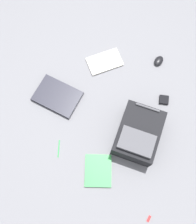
{
  "coord_description": "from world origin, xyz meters",
  "views": [
    {
      "loc": [
        0.23,
        -0.61,
        2.05
      ],
      "look_at": [
        -0.0,
        0.01,
        0.02
      ],
      "focal_mm": 44.29,
      "sensor_mm": 36.0,
      "label": 1
    }
  ],
  "objects_px": {
    "pen_black": "(59,149)",
    "computer_mouse": "(159,61)",
    "book_comic": "(105,62)",
    "laptop": "(57,96)",
    "usb_stick": "(149,219)",
    "earbud_pouch": "(164,100)",
    "backpack": "(138,134)",
    "book_red": "(98,171)"
  },
  "relations": [
    {
      "from": "pen_black",
      "to": "computer_mouse",
      "type": "bearing_deg",
      "value": 62.82
    },
    {
      "from": "book_comic",
      "to": "pen_black",
      "type": "height_order",
      "value": "book_comic"
    },
    {
      "from": "computer_mouse",
      "to": "pen_black",
      "type": "height_order",
      "value": "computer_mouse"
    },
    {
      "from": "book_comic",
      "to": "pen_black",
      "type": "distance_m",
      "value": 0.8
    },
    {
      "from": "laptop",
      "to": "usb_stick",
      "type": "bearing_deg",
      "value": -32.89
    },
    {
      "from": "laptop",
      "to": "earbud_pouch",
      "type": "distance_m",
      "value": 0.84
    },
    {
      "from": "usb_stick",
      "to": "pen_black",
      "type": "bearing_deg",
      "value": 163.29
    },
    {
      "from": "usb_stick",
      "to": "backpack",
      "type": "bearing_deg",
      "value": 116.38
    },
    {
      "from": "laptop",
      "to": "usb_stick",
      "type": "height_order",
      "value": "laptop"
    },
    {
      "from": "laptop",
      "to": "book_red",
      "type": "relative_size",
      "value": 1.33
    },
    {
      "from": "laptop",
      "to": "computer_mouse",
      "type": "relative_size",
      "value": 3.88
    },
    {
      "from": "book_red",
      "to": "earbud_pouch",
      "type": "bearing_deg",
      "value": 67.05
    },
    {
      "from": "pen_black",
      "to": "backpack",
      "type": "bearing_deg",
      "value": 29.04
    },
    {
      "from": "pen_black",
      "to": "usb_stick",
      "type": "height_order",
      "value": "same"
    },
    {
      "from": "pen_black",
      "to": "earbud_pouch",
      "type": "xyz_separation_m",
      "value": [
        0.63,
        0.65,
        0.01
      ]
    },
    {
      "from": "laptop",
      "to": "computer_mouse",
      "type": "bearing_deg",
      "value": 41.18
    },
    {
      "from": "laptop",
      "to": "book_red",
      "type": "bearing_deg",
      "value": -40.43
    },
    {
      "from": "backpack",
      "to": "earbud_pouch",
      "type": "height_order",
      "value": "backpack"
    },
    {
      "from": "computer_mouse",
      "to": "earbud_pouch",
      "type": "height_order",
      "value": "computer_mouse"
    },
    {
      "from": "usb_stick",
      "to": "computer_mouse",
      "type": "bearing_deg",
      "value": 103.51
    },
    {
      "from": "book_comic",
      "to": "computer_mouse",
      "type": "distance_m",
      "value": 0.45
    },
    {
      "from": "earbud_pouch",
      "to": "usb_stick",
      "type": "xyz_separation_m",
      "value": [
        0.15,
        -0.88,
        -0.01
      ]
    },
    {
      "from": "laptop",
      "to": "book_red",
      "type": "xyz_separation_m",
      "value": [
        0.5,
        -0.43,
        -0.01
      ]
    },
    {
      "from": "backpack",
      "to": "pen_black",
      "type": "xyz_separation_m",
      "value": [
        -0.52,
        -0.29,
        -0.09
      ]
    },
    {
      "from": "book_red",
      "to": "book_comic",
      "type": "bearing_deg",
      "value": 106.96
    },
    {
      "from": "backpack",
      "to": "laptop",
      "type": "distance_m",
      "value": 0.7
    },
    {
      "from": "computer_mouse",
      "to": "book_red",
      "type": "bearing_deg",
      "value": -85.52
    },
    {
      "from": "computer_mouse",
      "to": "earbud_pouch",
      "type": "distance_m",
      "value": 0.34
    },
    {
      "from": "laptop",
      "to": "book_comic",
      "type": "bearing_deg",
      "value": 59.69
    },
    {
      "from": "laptop",
      "to": "earbud_pouch",
      "type": "bearing_deg",
      "value": 18.44
    },
    {
      "from": "book_red",
      "to": "usb_stick",
      "type": "relative_size",
      "value": 6.38
    },
    {
      "from": "book_comic",
      "to": "backpack",
      "type": "bearing_deg",
      "value": -48.97
    },
    {
      "from": "pen_black",
      "to": "earbud_pouch",
      "type": "distance_m",
      "value": 0.9
    },
    {
      "from": "book_comic",
      "to": "book_red",
      "type": "bearing_deg",
      "value": -73.04
    },
    {
      "from": "book_red",
      "to": "earbud_pouch",
      "type": "height_order",
      "value": "earbud_pouch"
    },
    {
      "from": "pen_black",
      "to": "earbud_pouch",
      "type": "bearing_deg",
      "value": 45.75
    },
    {
      "from": "backpack",
      "to": "earbud_pouch",
      "type": "relative_size",
      "value": 5.56
    },
    {
      "from": "book_red",
      "to": "usb_stick",
      "type": "distance_m",
      "value": 0.48
    },
    {
      "from": "pen_black",
      "to": "earbud_pouch",
      "type": "height_order",
      "value": "earbud_pouch"
    },
    {
      "from": "backpack",
      "to": "earbud_pouch",
      "type": "xyz_separation_m",
      "value": [
        0.11,
        0.36,
        -0.08
      ]
    },
    {
      "from": "backpack",
      "to": "pen_black",
      "type": "height_order",
      "value": "backpack"
    },
    {
      "from": "book_red",
      "to": "computer_mouse",
      "type": "relative_size",
      "value": 2.92
    }
  ]
}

